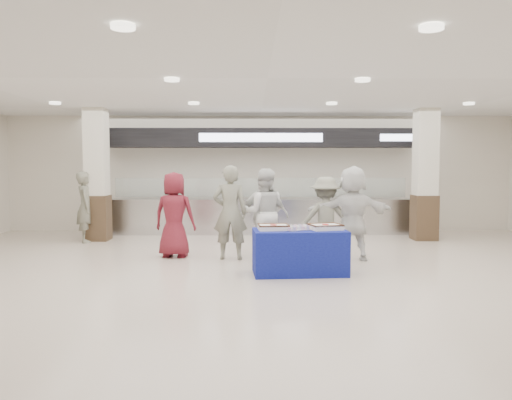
{
  "coord_description": "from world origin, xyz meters",
  "views": [
    {
      "loc": [
        -0.26,
        -7.94,
        1.83
      ],
      "look_at": [
        -0.16,
        1.6,
        1.17
      ],
      "focal_mm": 35.0,
      "sensor_mm": 36.0,
      "label": 1
    }
  ],
  "objects_px": {
    "display_table": "(300,252)",
    "cupcake_tray": "(297,228)",
    "sheet_cake_left": "(273,227)",
    "soldier_a": "(230,212)",
    "civilian_maroon": "(174,215)",
    "chef_short": "(264,216)",
    "soldier_b": "(325,218)",
    "soldier_bg": "(85,207)",
    "sheet_cake_right": "(325,226)",
    "chef_tall": "(264,213)",
    "civilian_white": "(352,213)"
  },
  "relations": [
    {
      "from": "soldier_a",
      "to": "soldier_bg",
      "type": "bearing_deg",
      "value": -30.92
    },
    {
      "from": "chef_short",
      "to": "soldier_bg",
      "type": "relative_size",
      "value": 0.98
    },
    {
      "from": "sheet_cake_left",
      "to": "soldier_a",
      "type": "distance_m",
      "value": 1.54
    },
    {
      "from": "civilian_maroon",
      "to": "civilian_white",
      "type": "relative_size",
      "value": 0.93
    },
    {
      "from": "sheet_cake_left",
      "to": "soldier_bg",
      "type": "height_order",
      "value": "soldier_bg"
    },
    {
      "from": "display_table",
      "to": "cupcake_tray",
      "type": "xyz_separation_m",
      "value": [
        -0.05,
        -0.01,
        0.41
      ]
    },
    {
      "from": "sheet_cake_left",
      "to": "chef_short",
      "type": "distance_m",
      "value": 1.61
    },
    {
      "from": "sheet_cake_right",
      "to": "civilian_maroon",
      "type": "bearing_deg",
      "value": 150.97
    },
    {
      "from": "chef_short",
      "to": "civilian_white",
      "type": "height_order",
      "value": "civilian_white"
    },
    {
      "from": "soldier_a",
      "to": "chef_tall",
      "type": "xyz_separation_m",
      "value": [
        0.67,
        0.24,
        -0.03
      ]
    },
    {
      "from": "display_table",
      "to": "soldier_bg",
      "type": "relative_size",
      "value": 0.92
    },
    {
      "from": "sheet_cake_right",
      "to": "soldier_a",
      "type": "distance_m",
      "value": 2.11
    },
    {
      "from": "cupcake_tray",
      "to": "soldier_b",
      "type": "distance_m",
      "value": 1.43
    },
    {
      "from": "chef_short",
      "to": "soldier_bg",
      "type": "height_order",
      "value": "soldier_bg"
    },
    {
      "from": "sheet_cake_left",
      "to": "soldier_b",
      "type": "xyz_separation_m",
      "value": [
        1.06,
        1.25,
        0.0
      ]
    },
    {
      "from": "civilian_maroon",
      "to": "soldier_b",
      "type": "xyz_separation_m",
      "value": [
        2.97,
        -0.32,
        -0.04
      ]
    },
    {
      "from": "civilian_maroon",
      "to": "soldier_b",
      "type": "bearing_deg",
      "value": -175.26
    },
    {
      "from": "soldier_a",
      "to": "chef_tall",
      "type": "bearing_deg",
      "value": -159.15
    },
    {
      "from": "soldier_b",
      "to": "soldier_bg",
      "type": "bearing_deg",
      "value": -25.28
    },
    {
      "from": "soldier_a",
      "to": "civilian_maroon",
      "type": "bearing_deg",
      "value": -11.47
    },
    {
      "from": "sheet_cake_left",
      "to": "soldier_bg",
      "type": "bearing_deg",
      "value": 140.7
    },
    {
      "from": "sheet_cake_left",
      "to": "chef_tall",
      "type": "height_order",
      "value": "chef_tall"
    },
    {
      "from": "sheet_cake_right",
      "to": "soldier_bg",
      "type": "relative_size",
      "value": 0.36
    },
    {
      "from": "cupcake_tray",
      "to": "soldier_a",
      "type": "xyz_separation_m",
      "value": [
        -1.18,
        1.33,
        0.13
      ]
    },
    {
      "from": "sheet_cake_right",
      "to": "soldier_a",
      "type": "relative_size",
      "value": 0.33
    },
    {
      "from": "display_table",
      "to": "soldier_bg",
      "type": "height_order",
      "value": "soldier_bg"
    },
    {
      "from": "sheet_cake_right",
      "to": "soldier_bg",
      "type": "distance_m",
      "value": 6.28
    },
    {
      "from": "civilian_maroon",
      "to": "soldier_b",
      "type": "distance_m",
      "value": 2.98
    },
    {
      "from": "soldier_b",
      "to": "cupcake_tray",
      "type": "bearing_deg",
      "value": 59.97
    },
    {
      "from": "soldier_b",
      "to": "soldier_bg",
      "type": "height_order",
      "value": "soldier_bg"
    },
    {
      "from": "sheet_cake_left",
      "to": "chef_short",
      "type": "bearing_deg",
      "value": 93.96
    },
    {
      "from": "soldier_bg",
      "to": "civilian_white",
      "type": "bearing_deg",
      "value": -131.67
    },
    {
      "from": "display_table",
      "to": "civilian_maroon",
      "type": "relative_size",
      "value": 0.91
    },
    {
      "from": "sheet_cake_right",
      "to": "soldier_b",
      "type": "bearing_deg",
      "value": 81.4
    },
    {
      "from": "sheet_cake_right",
      "to": "civilian_white",
      "type": "distance_m",
      "value": 1.37
    },
    {
      "from": "sheet_cake_right",
      "to": "chef_short",
      "type": "bearing_deg",
      "value": 122.02
    },
    {
      "from": "civilian_maroon",
      "to": "chef_short",
      "type": "distance_m",
      "value": 1.79
    },
    {
      "from": "cupcake_tray",
      "to": "civilian_white",
      "type": "relative_size",
      "value": 0.29
    },
    {
      "from": "sheet_cake_left",
      "to": "soldier_a",
      "type": "bearing_deg",
      "value": 120.69
    },
    {
      "from": "chef_tall",
      "to": "soldier_bg",
      "type": "bearing_deg",
      "value": -22.83
    },
    {
      "from": "display_table",
      "to": "sheet_cake_right",
      "type": "relative_size",
      "value": 2.57
    },
    {
      "from": "sheet_cake_right",
      "to": "civilian_maroon",
      "type": "distance_m",
      "value": 3.18
    },
    {
      "from": "display_table",
      "to": "sheet_cake_right",
      "type": "distance_m",
      "value": 0.61
    },
    {
      "from": "display_table",
      "to": "sheet_cake_right",
      "type": "bearing_deg",
      "value": -0.03
    },
    {
      "from": "sheet_cake_right",
      "to": "chef_tall",
      "type": "height_order",
      "value": "chef_tall"
    },
    {
      "from": "soldier_bg",
      "to": "display_table",
      "type": "bearing_deg",
      "value": -146.69
    },
    {
      "from": "sheet_cake_left",
      "to": "civilian_white",
      "type": "distance_m",
      "value": 1.98
    },
    {
      "from": "sheet_cake_right",
      "to": "chef_tall",
      "type": "bearing_deg",
      "value": 122.92
    },
    {
      "from": "civilian_white",
      "to": "soldier_bg",
      "type": "xyz_separation_m",
      "value": [
        -5.9,
        2.33,
        -0.07
      ]
    },
    {
      "from": "soldier_b",
      "to": "civilian_white",
      "type": "height_order",
      "value": "civilian_white"
    }
  ]
}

